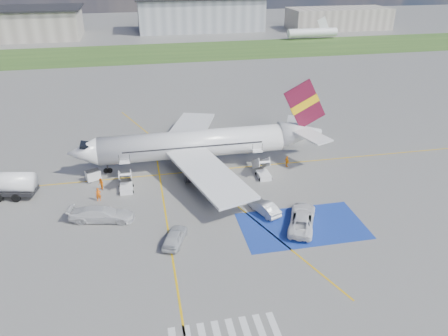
{
  "coord_description": "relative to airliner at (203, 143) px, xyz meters",
  "views": [
    {
      "loc": [
        -7.03,
        -42.78,
        27.83
      ],
      "look_at": [
        2.85,
        5.36,
        3.5
      ],
      "focal_mm": 35.0,
      "sensor_mm": 36.0,
      "label": 1
    }
  ],
  "objects": [
    {
      "name": "ground",
      "position": [
        -1.51,
        -14.0,
        -3.39
      ],
      "size": [
        400.0,
        400.0,
        0.0
      ],
      "primitive_type": "plane",
      "color": "#60605E",
      "rests_on": "ground"
    },
    {
      "name": "grass_strip",
      "position": [
        -1.51,
        81.0,
        -3.39
      ],
      "size": [
        400.0,
        30.0,
        0.01
      ],
      "primitive_type": "cube",
      "color": "#2D4C1E",
      "rests_on": "ground"
    },
    {
      "name": "taxiway_line_main",
      "position": [
        -1.51,
        -2.0,
        -3.39
      ],
      "size": [
        120.0,
        0.2,
        0.01
      ],
      "primitive_type": "cube",
      "color": "gold",
      "rests_on": "ground"
    },
    {
      "name": "taxiway_line_cross",
      "position": [
        -6.51,
        -24.0,
        -3.39
      ],
      "size": [
        0.2,
        60.0,
        0.01
      ],
      "primitive_type": "cube",
      "color": "gold",
      "rests_on": "ground"
    },
    {
      "name": "taxiway_line_diag",
      "position": [
        -1.51,
        -2.0,
        -3.39
      ],
      "size": [
        20.71,
        56.45,
        0.01
      ],
      "primitive_type": "cube",
      "rotation": [
        0.0,
        0.0,
        0.35
      ],
      "color": "gold",
      "rests_on": "ground"
    },
    {
      "name": "staging_box",
      "position": [
        8.49,
        -18.0,
        -3.39
      ],
      "size": [
        14.0,
        8.0,
        0.01
      ],
      "primitive_type": "cube",
      "color": "navy",
      "rests_on": "ground"
    },
    {
      "name": "terminal_centre",
      "position": [
        18.49,
        121.0,
        2.61
      ],
      "size": [
        48.0,
        18.0,
        12.0
      ],
      "primitive_type": "cube",
      "color": "gray",
      "rests_on": "ground"
    },
    {
      "name": "terminal_east",
      "position": [
        73.49,
        114.0,
        0.61
      ],
      "size": [
        40.0,
        16.0,
        8.0
      ],
      "primitive_type": "cube",
      "color": "gray",
      "rests_on": "ground"
    },
    {
      "name": "airliner",
      "position": [
        0.0,
        0.0,
        0.0
      ],
      "size": [
        36.81,
        32.95,
        11.92
      ],
      "color": "silver",
      "rests_on": "ground"
    },
    {
      "name": "airstairs_fwd",
      "position": [
        -11.01,
        -5.3,
        -2.77
      ],
      "size": [
        1.9,
        5.2,
        3.6
      ],
      "color": "silver",
      "rests_on": "ground"
    },
    {
      "name": "airstairs_aft",
      "position": [
        7.49,
        -5.3,
        -2.77
      ],
      "size": [
        1.9,
        5.2,
        3.6
      ],
      "color": "silver",
      "rests_on": "ground"
    },
    {
      "name": "gpu_cart",
      "position": [
        -15.36,
        -1.89,
        -2.7
      ],
      "size": [
        2.14,
        1.77,
        1.54
      ],
      "rotation": [
        0.0,
        0.0,
        0.4
      ],
      "color": "silver",
      "rests_on": "ground"
    },
    {
      "name": "belt_loader",
      "position": [
        17.33,
        6.83,
        -2.99
      ],
      "size": [
        5.6,
        3.48,
        1.63
      ],
      "rotation": [
        0.0,
        0.0,
        0.37
      ],
      "color": "silver",
      "rests_on": "ground"
    },
    {
      "name": "car_silver_a",
      "position": [
        -5.98,
        -18.3,
        -2.62
      ],
      "size": [
        3.42,
        4.92,
        1.55
      ],
      "primitive_type": "imported",
      "rotation": [
        0.0,
        0.0,
        2.76
      ],
      "color": "#B4B6BB",
      "rests_on": "ground"
    },
    {
      "name": "car_silver_b",
      "position": [
        5.06,
        -14.51,
        -2.65
      ],
      "size": [
        3.14,
        4.77,
        1.49
      ],
      "primitive_type": "imported",
      "rotation": [
        0.0,
        0.0,
        3.52
      ],
      "color": "#B3B6BB",
      "rests_on": "ground"
    },
    {
      "name": "van_white_a",
      "position": [
        8.49,
        -17.75,
        -2.31
      ],
      "size": [
        4.86,
        6.35,
        2.16
      ],
      "primitive_type": "imported",
      "rotation": [
        0.0,
        0.0,
        2.7
      ],
      "color": "silver",
      "rests_on": "ground"
    },
    {
      "name": "van_white_b",
      "position": [
        -13.77,
        -12.25,
        -2.29
      ],
      "size": [
        6.0,
        3.44,
        2.21
      ],
      "primitive_type": "imported",
      "rotation": [
        0.0,
        0.0,
        1.36
      ],
      "color": "silver",
      "rests_on": "ground"
    },
    {
      "name": "crew_fwd",
      "position": [
        -14.36,
        -7.6,
        -2.51
      ],
      "size": [
        0.72,
        0.55,
        1.77
      ],
      "primitive_type": "imported",
      "rotation": [
        0.0,
        0.0,
        0.21
      ],
      "color": "orange",
      "rests_on": "ground"
    },
    {
      "name": "crew_nose",
      "position": [
        -14.19,
        -4.77,
        -2.58
      ],
      "size": [
        0.9,
        0.98,
        1.63
      ],
      "primitive_type": "imported",
      "rotation": [
        0.0,
        0.0,
        -1.12
      ],
      "color": "orange",
      "rests_on": "ground"
    },
    {
      "name": "crew_aft",
      "position": [
        11.74,
        -3.09,
        -2.57
      ],
      "size": [
        0.64,
        1.04,
        1.65
      ],
      "primitive_type": "imported",
      "rotation": [
        0.0,
        0.0,
        1.83
      ],
      "color": "orange",
      "rests_on": "ground"
    }
  ]
}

